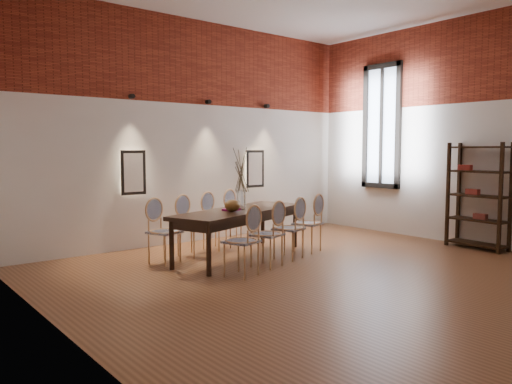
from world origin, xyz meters
TOP-DOWN VIEW (x-y plane):
  - floor at (0.00, 0.00)m, footprint 7.00×7.00m
  - wall_back at (0.00, 3.55)m, footprint 7.00×0.10m
  - wall_left at (-3.55, 0.00)m, footprint 0.10×7.00m
  - wall_right at (3.55, 0.00)m, footprint 0.10×7.00m
  - brick_band_back at (0.00, 3.48)m, footprint 7.00×0.02m
  - brick_band_right at (3.48, 0.00)m, footprint 0.02×7.00m
  - niche_left at (-1.30, 3.45)m, footprint 0.36×0.06m
  - niche_right at (1.30, 3.45)m, footprint 0.36×0.06m
  - spot_fixture_left at (-1.30, 3.42)m, footprint 0.08×0.10m
  - spot_fixture_mid at (0.20, 3.42)m, footprint 0.08×0.10m
  - spot_fixture_right at (1.60, 3.42)m, footprint 0.08×0.10m
  - window_glass at (3.46, 2.00)m, footprint 0.02×0.78m
  - window_frame at (3.44, 2.00)m, footprint 0.08×0.90m
  - window_mullion at (3.44, 2.00)m, footprint 0.06×0.06m
  - dining_table at (-0.27, 1.86)m, footprint 2.68×1.56m
  - chair_near_a at (-0.97, 0.91)m, footprint 0.55×0.55m
  - chair_near_b at (-0.36, 1.11)m, footprint 0.55×0.55m
  - chair_near_c at (0.25, 1.30)m, footprint 0.55×0.55m
  - chair_near_d at (0.85, 1.50)m, footprint 0.55×0.55m
  - chair_far_a at (-1.39, 2.22)m, footprint 0.55×0.55m
  - chair_far_b at (-0.78, 2.42)m, footprint 0.55×0.55m
  - chair_far_c at (-0.18, 2.62)m, footprint 0.55×0.55m
  - chair_far_d at (0.43, 2.81)m, footprint 0.55×0.55m
  - vase at (-0.24, 1.87)m, footprint 0.14×0.14m
  - dried_branches at (-0.24, 1.87)m, footprint 0.50×0.50m
  - bowl at (-0.51, 1.73)m, footprint 0.24×0.24m
  - book at (-0.43, 1.86)m, footprint 0.30×0.25m
  - shelving_rack at (3.28, -0.14)m, footprint 0.45×1.02m

SIDE VIEW (x-z plane):
  - floor at x=0.00m, z-range -0.02..0.00m
  - dining_table at x=-0.27m, z-range 0.00..0.75m
  - chair_near_a at x=-0.97m, z-range 0.00..0.94m
  - chair_near_b at x=-0.36m, z-range 0.00..0.94m
  - chair_near_c at x=0.25m, z-range 0.00..0.94m
  - chair_near_d at x=0.85m, z-range 0.00..0.94m
  - chair_far_a at x=-1.39m, z-range 0.00..0.94m
  - chair_far_b at x=-0.78m, z-range 0.00..0.94m
  - chair_far_c at x=-0.18m, z-range 0.00..0.94m
  - chair_far_d at x=0.43m, z-range 0.00..0.94m
  - book at x=-0.43m, z-range 0.75..0.78m
  - bowl at x=-0.51m, z-range 0.75..0.93m
  - vase at x=-0.24m, z-range 0.75..1.05m
  - shelving_rack at x=3.28m, z-range 0.00..1.80m
  - niche_left at x=-1.30m, z-range 0.97..1.63m
  - niche_right at x=1.30m, z-range 0.97..1.63m
  - dried_branches at x=-0.24m, z-range 1.00..1.70m
  - wall_back at x=0.00m, z-range 0.00..4.00m
  - wall_left at x=-3.55m, z-range 0.00..4.00m
  - wall_right at x=3.55m, z-range 0.00..4.00m
  - window_glass at x=3.46m, z-range 0.96..3.34m
  - window_frame at x=3.44m, z-range 0.90..3.40m
  - window_mullion at x=3.44m, z-range 0.95..3.35m
  - spot_fixture_left at x=-1.30m, z-range 2.51..2.59m
  - spot_fixture_mid at x=0.20m, z-range 2.51..2.59m
  - spot_fixture_right at x=1.60m, z-range 2.51..2.59m
  - brick_band_back at x=0.00m, z-range 2.50..4.00m
  - brick_band_right at x=3.48m, z-range 2.50..4.00m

